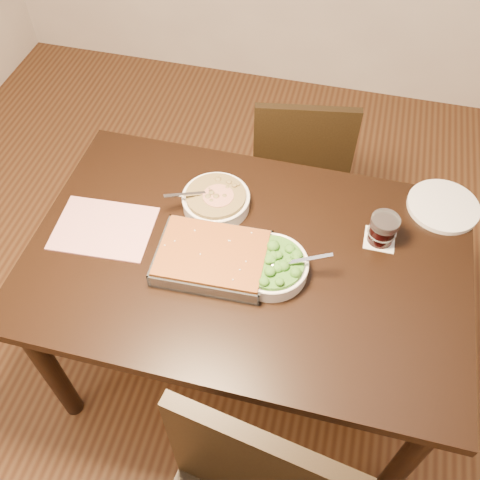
# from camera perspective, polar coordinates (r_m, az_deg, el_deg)

# --- Properties ---
(ground) EXTENTS (4.00, 4.00, 0.00)m
(ground) POSITION_cam_1_polar(r_m,az_deg,el_deg) (2.35, 0.57, -12.59)
(ground) COLOR #442413
(ground) RESTS_ON ground
(table) EXTENTS (1.40, 0.90, 0.75)m
(table) POSITION_cam_1_polar(r_m,az_deg,el_deg) (1.78, 0.73, -3.51)
(table) COLOR black
(table) RESTS_ON ground
(magazine_a) EXTENTS (0.33, 0.26, 0.01)m
(magazine_a) POSITION_cam_1_polar(r_m,az_deg,el_deg) (1.82, -14.31, 1.22)
(magazine_a) COLOR #B73448
(magazine_a) RESTS_ON table
(coaster) EXTENTS (0.10, 0.10, 0.00)m
(coaster) POSITION_cam_1_polar(r_m,az_deg,el_deg) (1.80, 14.65, 0.06)
(coaster) COLOR white
(coaster) RESTS_ON table
(stew_bowl) EXTENTS (0.23, 0.23, 0.09)m
(stew_bowl) POSITION_cam_1_polar(r_m,az_deg,el_deg) (1.81, -2.58, 4.30)
(stew_bowl) COLOR white
(stew_bowl) RESTS_ON table
(broccoli_bowl) EXTENTS (0.26, 0.23, 0.09)m
(broccoli_bowl) POSITION_cam_1_polar(r_m,az_deg,el_deg) (1.64, 3.33, -2.75)
(broccoli_bowl) COLOR white
(broccoli_bowl) RESTS_ON table
(baking_dish) EXTENTS (0.35, 0.27, 0.06)m
(baking_dish) POSITION_cam_1_polar(r_m,az_deg,el_deg) (1.66, -2.98, -1.89)
(baking_dish) COLOR silver
(baking_dish) RESTS_ON table
(wine_tumbler) EXTENTS (0.09, 0.09, 0.10)m
(wine_tumbler) POSITION_cam_1_polar(r_m,az_deg,el_deg) (1.76, 15.00, 1.15)
(wine_tumbler) COLOR black
(wine_tumbler) RESTS_ON coaster
(dinner_plate) EXTENTS (0.24, 0.24, 0.02)m
(dinner_plate) POSITION_cam_1_polar(r_m,az_deg,el_deg) (1.95, 20.85, 3.38)
(dinner_plate) COLOR white
(dinner_plate) RESTS_ON table
(chair_far) EXTENTS (0.46, 0.46, 0.86)m
(chair_far) POSITION_cam_1_polar(r_m,az_deg,el_deg) (2.39, 6.42, 8.25)
(chair_far) COLOR black
(chair_far) RESTS_ON ground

